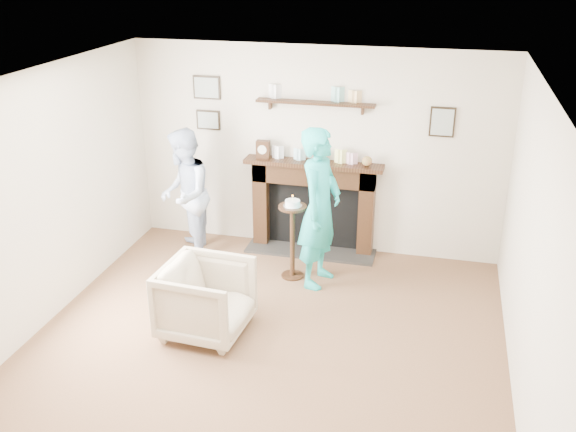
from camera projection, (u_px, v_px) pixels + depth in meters
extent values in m
plane|color=brown|center=(259.00, 357.00, 5.97)|extent=(5.00, 5.00, 0.00)
cube|color=beige|center=(316.00, 151.00, 7.71)|extent=(4.50, 0.04, 2.50)
cube|color=beige|center=(25.00, 210.00, 5.98)|extent=(0.04, 5.00, 2.50)
cube|color=beige|center=(534.00, 264.00, 4.98)|extent=(0.04, 5.00, 2.50)
cube|color=silver|center=(253.00, 89.00, 4.99)|extent=(4.50, 5.00, 0.04)
cube|color=black|center=(262.00, 203.00, 8.04)|extent=(0.18, 0.20, 1.10)
cube|color=black|center=(366.00, 213.00, 7.75)|extent=(0.18, 0.20, 1.10)
cube|color=black|center=(314.00, 175.00, 7.73)|extent=(1.50, 0.20, 0.24)
cube|color=black|center=(314.00, 214.00, 8.01)|extent=(1.14, 0.06, 0.86)
cube|color=#292725|center=(310.00, 251.00, 8.00)|extent=(1.60, 0.44, 0.03)
cube|color=black|center=(313.00, 164.00, 7.64)|extent=(1.68, 0.26, 0.05)
cube|color=black|center=(315.00, 103.00, 7.41)|extent=(1.40, 0.15, 0.03)
cube|color=black|center=(207.00, 87.00, 7.73)|extent=(0.34, 0.03, 0.28)
cube|color=black|center=(208.00, 120.00, 7.88)|extent=(0.30, 0.03, 0.24)
cube|color=black|center=(442.00, 122.00, 7.20)|extent=(0.28, 0.03, 0.34)
cube|color=black|center=(263.00, 149.00, 7.73)|extent=(0.16, 0.09, 0.22)
cylinder|color=beige|center=(262.00, 150.00, 7.68)|extent=(0.11, 0.01, 0.11)
sphere|color=green|center=(367.00, 161.00, 7.47)|extent=(0.12, 0.12, 0.12)
imported|color=#BFA68D|center=(208.00, 331.00, 6.35)|extent=(0.86, 0.84, 0.74)
imported|color=silver|center=(189.00, 254.00, 7.94)|extent=(0.79, 0.91, 1.59)
imported|color=teal|center=(318.00, 281.00, 7.31)|extent=(0.54, 0.72, 1.80)
cylinder|color=black|center=(292.00, 275.00, 7.42)|extent=(0.26, 0.26, 0.02)
cylinder|color=black|center=(292.00, 242.00, 7.25)|extent=(0.06, 0.06, 0.83)
cylinder|color=black|center=(293.00, 207.00, 7.08)|extent=(0.31, 0.31, 0.03)
cylinder|color=silver|center=(293.00, 206.00, 7.08)|extent=(0.21, 0.21, 0.01)
cylinder|color=white|center=(293.00, 203.00, 7.06)|extent=(0.17, 0.17, 0.06)
cylinder|color=#FFEFA1|center=(293.00, 198.00, 7.04)|extent=(0.01, 0.01, 0.05)
sphere|color=orange|center=(293.00, 196.00, 7.03)|extent=(0.02, 0.02, 0.02)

